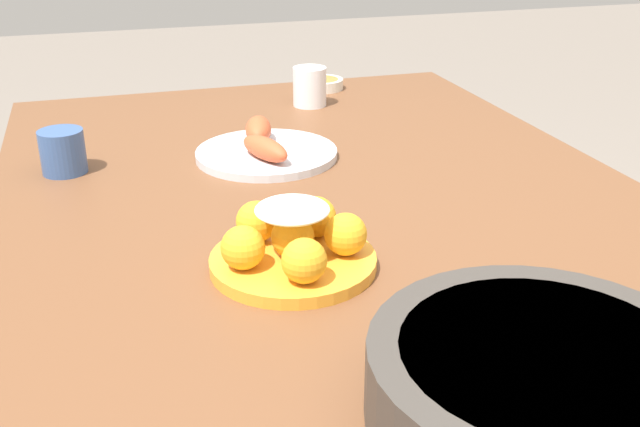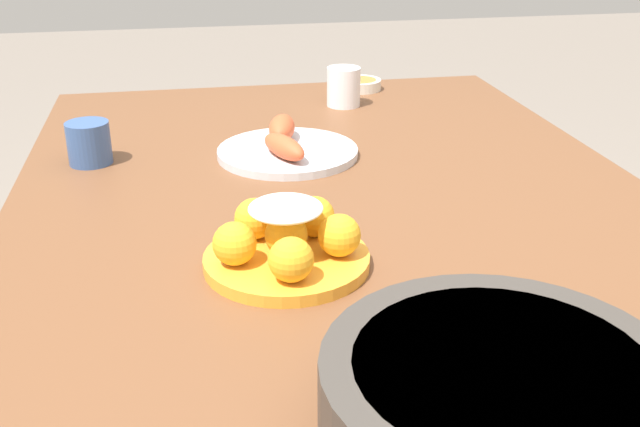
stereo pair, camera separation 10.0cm
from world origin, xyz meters
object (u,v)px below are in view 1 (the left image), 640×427
Objects in this scene: seafood_platter at (265,149)px; sauce_bowl at (322,83)px; cup_far at (310,87)px; dining_table at (343,268)px; cup_near at (63,152)px; serving_bowl at (542,383)px; cake_plate at (293,244)px.

sauce_bowl is at bearing 151.16° from seafood_platter.
cup_far is at bearing -27.47° from sauce_bowl.
sauce_bowl is (-0.71, 0.18, 0.10)m from dining_table.
sauce_bowl is 1.21× the size of cup_far.
dining_table is 0.74m from sauce_bowl.
dining_table is at bearing 51.62° from cup_near.
cup_near is 0.89× the size of cup_far.
serving_bowl is 3.77× the size of cup_far.
serving_bowl is 1.06m from cup_far.
cup_far is (-0.27, 0.51, 0.00)m from cup_near.
cake_plate is at bearing -40.62° from dining_table.
cake_plate reaches higher than cup_near.
seafood_platter is at bearing -29.42° from cup_far.
seafood_platter is (0.43, -0.23, 0.00)m from sauce_bowl.
cup_far is at bearing 168.60° from dining_table.
cake_plate is (0.13, -0.11, 0.12)m from dining_table.
sauce_bowl is 1.36× the size of cup_near.
sauce_bowl is at bearing 152.53° from cup_far.
cup_near is (-0.02, -0.34, 0.02)m from seafood_platter.
serving_bowl is at bearing -4.97° from cup_far.
serving_bowl is at bearing 27.80° from cup_near.
serving_bowl is 1.26× the size of seafood_platter.
dining_table is 19.03× the size of cup_far.
cup_near is 0.58m from cup_far.
serving_bowl is (0.48, 0.03, 0.13)m from dining_table.
cup_far is (-0.71, 0.23, 0.01)m from cake_plate.
serving_bowl is 0.76m from seafood_platter.
cup_near is (0.40, -0.57, 0.02)m from sauce_bowl.
sauce_bowl is 0.70m from cup_near.
dining_table is at bearing -14.50° from sauce_bowl.
sauce_bowl is 0.15m from cup_far.
dining_table is at bearing -176.97° from serving_bowl.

